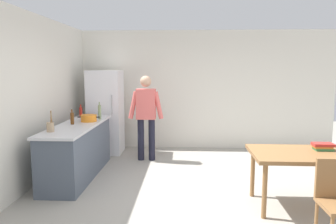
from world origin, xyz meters
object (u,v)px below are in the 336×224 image
person (146,112)px  cooking_pot (89,118)px  refrigerator (106,112)px  dining_table (305,158)px  bottle_beer_brown (72,118)px  utensil_jar (50,127)px  bottle_vinegar_tall (100,112)px  book_stack (323,147)px  bottle_sauce_red (81,112)px

person → cooking_pot: 1.19m
refrigerator → dining_table: size_ratio=1.29×
refrigerator → bottle_beer_brown: bearing=-96.5°
utensil_jar → bottle_beer_brown: 0.66m
person → dining_table: 3.20m
bottle_beer_brown → utensil_jar: bearing=-98.8°
bottle_beer_brown → person: bearing=42.6°
person → cooking_pot: size_ratio=4.25×
person → bottle_vinegar_tall: person is taller
person → book_stack: size_ratio=6.36×
cooking_pot → bottle_vinegar_tall: 0.32m
cooking_pot → book_stack: cooking_pot is taller
dining_table → book_stack: book_stack is taller
bottle_beer_brown → bottle_vinegar_tall: bearing=62.4°
refrigerator → person: (0.95, -0.55, 0.08)m
refrigerator → person: 1.10m
utensil_jar → book_stack: bearing=-4.8°
bottle_beer_brown → book_stack: bearing=-14.6°
dining_table → bottle_vinegar_tall: bottle_vinegar_tall is taller
refrigerator → bottle_sauce_red: (-0.32, -0.70, 0.10)m
dining_table → bottle_beer_brown: bottle_beer_brown is taller
refrigerator → bottle_beer_brown: (-0.18, -1.59, 0.11)m
bottle_beer_brown → bottle_vinegar_tall: size_ratio=0.81×
book_stack → cooking_pot: bearing=160.0°
refrigerator → person: refrigerator is taller
person → bottle_sauce_red: (-1.27, -0.15, 0.02)m
person → book_stack: person is taller
utensil_jar → bottle_sauce_red: size_ratio=1.33×
person → bottle_vinegar_tall: size_ratio=5.31×
utensil_jar → bottle_sauce_red: (-0.04, 1.54, 0.02)m
refrigerator → bottle_beer_brown: size_ratio=6.92×
refrigerator → dining_table: 4.27m
dining_table → bottle_beer_brown: (-3.48, 1.11, 0.33)m
refrigerator → book_stack: refrigerator is taller
refrigerator → utensil_jar: size_ratio=5.62×
person → dining_table: size_ratio=1.21×
refrigerator → bottle_beer_brown: refrigerator is taller
cooking_pot → bottle_beer_brown: bearing=-120.9°
refrigerator → cooking_pot: bearing=-89.6°
dining_table → cooking_pot: size_ratio=3.50×
refrigerator → dining_table: refrigerator is taller
person → book_stack: 3.31m
utensil_jar → bottle_beer_brown: utensil_jar is taller
book_stack → refrigerator: bearing=144.2°
refrigerator → bottle_sauce_red: size_ratio=7.50×
dining_table → bottle_sauce_red: bottle_sauce_red is taller
utensil_jar → bottle_beer_brown: (0.10, 0.65, 0.03)m
bottle_vinegar_tall → bottle_sauce_red: 0.54m
dining_table → cooking_pot: (-3.29, 1.42, 0.29)m
person → bottle_beer_brown: person is taller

